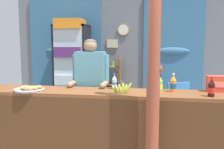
{
  "coord_description": "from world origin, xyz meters",
  "views": [
    {
      "loc": [
        0.6,
        -2.63,
        1.55
      ],
      "look_at": [
        0.0,
        1.08,
        1.09
      ],
      "focal_mm": 40.53,
      "sensor_mm": 36.0,
      "label": 1
    }
  ],
  "objects": [
    {
      "name": "banana_bunch",
      "position": [
        0.23,
        0.39,
        1.0
      ],
      "size": [
        0.27,
        0.05,
        0.16
      ],
      "color": "#B7C647",
      "rests_on": "stall_counter"
    },
    {
      "name": "ground_plane",
      "position": [
        0.0,
        1.16,
        0.0
      ],
      "size": [
        7.54,
        7.54,
        0.0
      ],
      "primitive_type": "plane",
      "color": "gray"
    },
    {
      "name": "shopkeeper",
      "position": [
        -0.29,
        0.93,
        1.02
      ],
      "size": [
        0.54,
        0.42,
        1.61
      ],
      "color": "#28282D",
      "rests_on": "ground"
    },
    {
      "name": "stall_counter",
      "position": [
        -0.12,
        0.39,
        0.58
      ],
      "size": [
        3.34,
        0.54,
        0.95
      ],
      "color": "brown",
      "rests_on": "ground"
    },
    {
      "name": "pastry_tray",
      "position": [
        -0.96,
        0.37,
        0.97
      ],
      "size": [
        0.38,
        0.38,
        0.07
      ],
      "color": "#BCBCC1",
      "rests_on": "stall_counter"
    },
    {
      "name": "timber_post",
      "position": [
        0.61,
        0.09,
        1.15
      ],
      "size": [
        0.17,
        0.14,
        2.4
      ],
      "color": "brown",
      "rests_on": "ground"
    },
    {
      "name": "plastic_lawn_chair",
      "position": [
        1.02,
        2.08,
        0.49
      ],
      "size": [
        0.57,
        0.57,
        0.86
      ],
      "color": "#3884D6",
      "rests_on": "ground"
    },
    {
      "name": "soda_bottle_water",
      "position": [
        0.1,
        0.66,
        1.04
      ],
      "size": [
        0.06,
        0.06,
        0.21
      ],
      "color": "silver",
      "rests_on": "stall_counter"
    },
    {
      "name": "bottle_shelf_rack",
      "position": [
        -0.3,
        2.68,
        0.64
      ],
      "size": [
        0.48,
        0.28,
        1.24
      ],
      "color": "brown",
      "rests_on": "ground"
    },
    {
      "name": "soda_bottle_orange_soda",
      "position": [
        0.86,
        0.6,
        1.05
      ],
      "size": [
        0.08,
        0.08,
        0.24
      ],
      "color": "orange",
      "rests_on": "stall_counter"
    },
    {
      "name": "soda_bottle_lime_soda",
      "position": [
        0.7,
        0.58,
        1.04
      ],
      "size": [
        0.07,
        0.07,
        0.22
      ],
      "color": "#75C64C",
      "rests_on": "stall_counter"
    },
    {
      "name": "back_wall_curtained",
      "position": [
        -0.05,
        2.95,
        1.3
      ],
      "size": [
        4.93,
        0.22,
        2.54
      ],
      "color": "slate",
      "rests_on": "ground"
    },
    {
      "name": "drink_fridge",
      "position": [
        -1.07,
        2.46,
        1.11
      ],
      "size": [
        0.67,
        0.61,
        2.04
      ],
      "color": "black",
      "rests_on": "ground"
    },
    {
      "name": "soda_bottle_cola",
      "position": [
        1.27,
        0.36,
        1.04
      ],
      "size": [
        0.08,
        0.08,
        0.23
      ],
      "color": "black",
      "rests_on": "stall_counter"
    },
    {
      "name": "snack_box_crackers",
      "position": [
        1.4,
        0.68,
        1.05
      ],
      "size": [
        0.24,
        0.13,
        0.2
      ],
      "color": "#E5422D",
      "rests_on": "stall_counter"
    }
  ]
}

